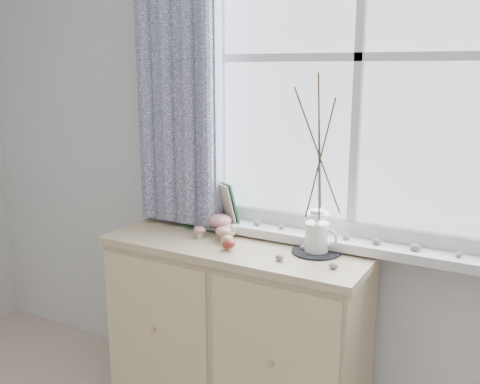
{
  "coord_description": "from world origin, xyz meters",
  "views": [
    {
      "loc": [
        0.96,
        -0.2,
        1.61
      ],
      "look_at": [
        -0.1,
        1.7,
        1.1
      ],
      "focal_mm": 40.0,
      "sensor_mm": 36.0,
      "label": 1
    }
  ],
  "objects": [
    {
      "name": "sideboard",
      "position": [
        -0.15,
        1.75,
        0.43
      ],
      "size": [
        1.2,
        0.45,
        0.85
      ],
      "color": "beige",
      "rests_on": "ground"
    },
    {
      "name": "botanical_book",
      "position": [
        -0.36,
        1.86,
        0.97
      ],
      "size": [
        0.36,
        0.15,
        0.25
      ],
      "primitive_type": null,
      "rotation": [
        0.0,
        0.0,
        -0.06
      ],
      "color": "#1C3B26",
      "rests_on": "sideboard"
    },
    {
      "name": "toadstool_cluster",
      "position": [
        -0.27,
        1.8,
        0.91
      ],
      "size": [
        0.18,
        0.16,
        0.1
      ],
      "color": "white",
      "rests_on": "sideboard"
    },
    {
      "name": "wooden_eggs",
      "position": [
        -0.17,
        1.73,
        0.87
      ],
      "size": [
        0.13,
        0.17,
        0.06
      ],
      "color": "tan",
      "rests_on": "sideboard"
    },
    {
      "name": "songbird_figurine",
      "position": [
        -0.23,
        1.82,
        0.88
      ],
      "size": [
        0.14,
        0.1,
        0.07
      ],
      "primitive_type": null,
      "rotation": [
        0.0,
        0.0,
        -0.33
      ],
      "color": "silver",
      "rests_on": "sideboard"
    },
    {
      "name": "crocheted_doily",
      "position": [
        0.2,
        1.82,
        0.85
      ],
      "size": [
        0.21,
        0.21,
        0.01
      ],
      "primitive_type": "cylinder",
      "color": "black",
      "rests_on": "sideboard"
    },
    {
      "name": "twig_pitcher",
      "position": [
        0.2,
        1.82,
        1.28
      ],
      "size": [
        0.28,
        0.28,
        0.75
      ],
      "rotation": [
        0.0,
        0.0,
        -0.06
      ],
      "color": "white",
      "rests_on": "crocheted_doily"
    },
    {
      "name": "sideboard_pebbles",
      "position": [
        0.2,
        1.71,
        0.86
      ],
      "size": [
        0.26,
        0.19,
        0.03
      ],
      "color": "#969698",
      "rests_on": "sideboard"
    }
  ]
}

